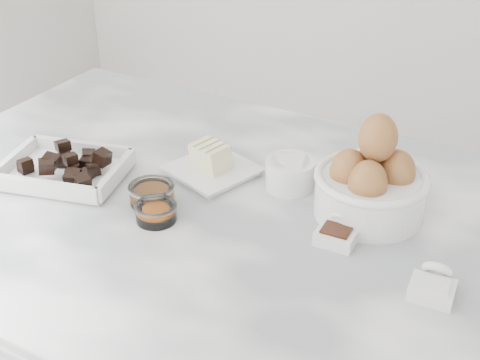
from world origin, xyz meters
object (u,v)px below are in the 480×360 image
(vanilla_spoon, at_px, (338,232))
(egg_bowl, at_px, (371,183))
(zest_bowl, at_px, (156,211))
(chocolate_dish, at_px, (64,166))
(salt_spoon, at_px, (433,285))
(honey_bowl, at_px, (152,193))
(sugar_ramekin, at_px, (290,173))
(butter_plate, at_px, (211,164))

(vanilla_spoon, bearing_deg, egg_bowl, 81.16)
(zest_bowl, bearing_deg, chocolate_dish, 171.32)
(chocolate_dish, distance_m, zest_bowl, 0.22)
(chocolate_dish, xyz_separation_m, zest_bowl, (0.22, -0.03, -0.01))
(egg_bowl, xyz_separation_m, salt_spoon, (0.15, -0.15, -0.04))
(honey_bowl, bearing_deg, salt_spoon, -0.70)
(vanilla_spoon, bearing_deg, salt_spoon, -18.89)
(sugar_ramekin, distance_m, zest_bowl, 0.24)
(salt_spoon, bearing_deg, vanilla_spoon, 161.11)
(butter_plate, relative_size, salt_spoon, 2.25)
(butter_plate, height_order, zest_bowl, butter_plate)
(zest_bowl, relative_size, vanilla_spoon, 0.94)
(egg_bowl, height_order, honey_bowl, egg_bowl)
(zest_bowl, xyz_separation_m, vanilla_spoon, (0.27, 0.09, -0.00))
(honey_bowl, xyz_separation_m, vanilla_spoon, (0.31, 0.05, -0.00))
(sugar_ramekin, height_order, zest_bowl, sugar_ramekin)
(butter_plate, distance_m, vanilla_spoon, 0.29)
(chocolate_dish, xyz_separation_m, vanilla_spoon, (0.49, 0.06, -0.01))
(chocolate_dish, relative_size, honey_bowl, 3.11)
(honey_bowl, height_order, salt_spoon, salt_spoon)
(egg_bowl, relative_size, honey_bowl, 2.35)
(chocolate_dish, height_order, butter_plate, butter_plate)
(butter_plate, distance_m, zest_bowl, 0.17)
(sugar_ramekin, bearing_deg, honey_bowl, -138.35)
(sugar_ramekin, bearing_deg, vanilla_spoon, -39.49)
(honey_bowl, distance_m, vanilla_spoon, 0.31)
(sugar_ramekin, relative_size, egg_bowl, 0.47)
(sugar_ramekin, distance_m, vanilla_spoon, 0.17)
(zest_bowl, bearing_deg, honey_bowl, 132.59)
(butter_plate, bearing_deg, vanilla_spoon, -16.47)
(vanilla_spoon, bearing_deg, honey_bowl, -171.00)
(sugar_ramekin, xyz_separation_m, salt_spoon, (0.29, -0.16, -0.01))
(vanilla_spoon, distance_m, salt_spoon, 0.17)
(chocolate_dish, height_order, vanilla_spoon, chocolate_dish)
(egg_bowl, xyz_separation_m, honey_bowl, (-0.33, -0.15, -0.04))
(chocolate_dish, bearing_deg, egg_bowl, 16.50)
(honey_bowl, distance_m, zest_bowl, 0.05)
(egg_bowl, distance_m, salt_spoon, 0.21)
(butter_plate, bearing_deg, honey_bowl, -105.75)
(honey_bowl, bearing_deg, butter_plate, 74.25)
(honey_bowl, distance_m, salt_spoon, 0.47)
(chocolate_dish, bearing_deg, sugar_ramekin, 24.40)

